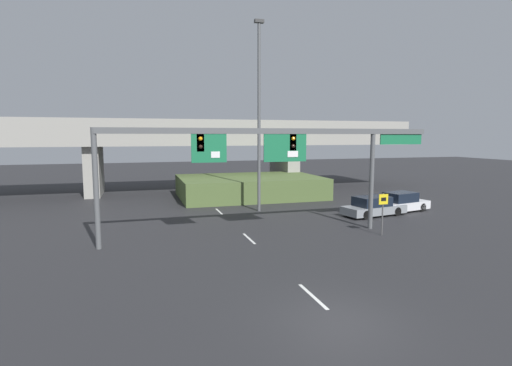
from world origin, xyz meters
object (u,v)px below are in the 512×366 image
parked_sedan_near_right (373,207)px  parked_sedan_mid_right (401,203)px  signal_gantry (270,148)px  speed_limit_sign (383,208)px  highway_light_pole_near (259,113)px

parked_sedan_near_right → parked_sedan_mid_right: size_ratio=1.06×
parked_sedan_near_right → parked_sedan_mid_right: (3.03, 0.83, 0.03)m
signal_gantry → speed_limit_sign: bearing=-15.2°
highway_light_pole_near → parked_sedan_mid_right: (10.49, -3.29, -6.84)m
signal_gantry → parked_sedan_near_right: (9.16, 3.49, -4.48)m
signal_gantry → highway_light_pole_near: size_ratio=1.38×
speed_limit_sign → highway_light_pole_near: bearing=116.6°
highway_light_pole_near → speed_limit_sign: bearing=-63.4°
speed_limit_sign → parked_sedan_near_right: bearing=62.0°
speed_limit_sign → parked_sedan_mid_right: 8.45m
speed_limit_sign → parked_sedan_near_right: 6.00m
signal_gantry → parked_sedan_mid_right: size_ratio=4.20×
parked_sedan_near_right → signal_gantry: bearing=-168.9°
signal_gantry → speed_limit_sign: 7.49m
highway_light_pole_near → parked_sedan_mid_right: bearing=-17.4°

